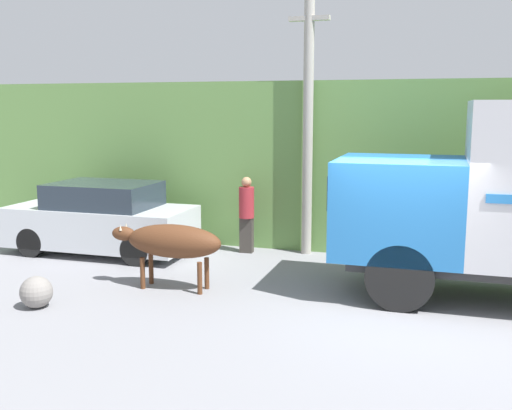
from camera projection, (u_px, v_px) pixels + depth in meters
name	position (u px, v px, depth m)	size (l,w,h in m)	color
ground_plane	(400.00, 312.00, 9.86)	(60.00, 60.00, 0.00)	gray
hillside_embankment	(420.00, 159.00, 15.89)	(32.00, 6.13, 3.93)	#608C47
brown_cow	(172.00, 242.00, 11.00)	(2.19, 0.62, 1.21)	#512D19
parked_suv	(101.00, 219.00, 13.74)	(4.23, 1.80, 1.63)	silver
pedestrian_on_hill	(247.00, 211.00, 13.75)	(0.36, 0.36, 1.76)	#38332D
utility_pole	(308.00, 118.00, 13.32)	(0.90, 0.23, 5.95)	#9E998E
roadside_rock	(36.00, 292.00, 10.04)	(0.54, 0.54, 0.54)	gray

